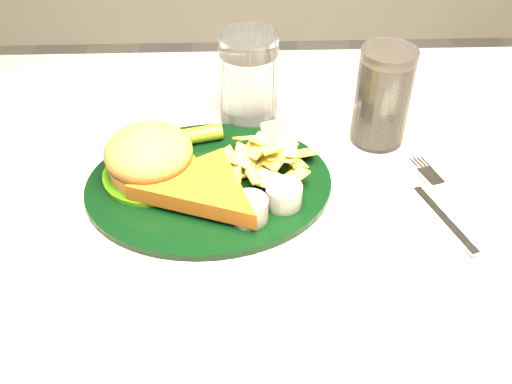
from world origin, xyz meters
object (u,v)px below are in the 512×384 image
table (265,356)px  dinner_plate (208,165)px  cola_glass (383,97)px  fork_napkin (442,214)px  water_glass (249,79)px

table → dinner_plate: dinner_plate is taller
dinner_plate → cola_glass: 0.26m
cola_glass → fork_napkin: 0.19m
cola_glass → fork_napkin: cola_glass is taller
dinner_plate → cola_glass: cola_glass is taller
dinner_plate → water_glass: bearing=66.6°
water_glass → fork_napkin: water_glass is taller
table → fork_napkin: size_ratio=7.27×
cola_glass → table: bearing=-145.2°
dinner_plate → cola_glass: (0.24, 0.10, 0.03)m
table → dinner_plate: size_ratio=3.73×
table → fork_napkin: fork_napkin is taller
dinner_plate → fork_napkin: dinner_plate is taller
fork_napkin → dinner_plate: bearing=148.4°
water_glass → cola_glass: size_ratio=0.97×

